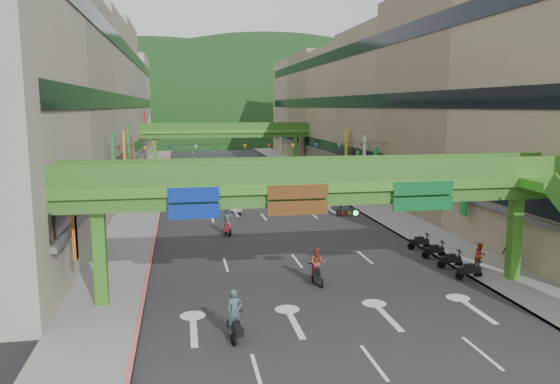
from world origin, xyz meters
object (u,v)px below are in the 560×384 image
at_px(car_yellow, 228,169).
at_px(scooter_rider_near, 235,316).
at_px(pedestrian_red, 480,258).
at_px(scooter_rider_mid, 317,266).
at_px(car_silver, 192,179).
at_px(overpass_near, 343,197).

bearing_deg(car_yellow, scooter_rider_near, -100.29).
bearing_deg(pedestrian_red, scooter_rider_near, -173.27).
bearing_deg(scooter_rider_mid, car_yellow, 90.71).
relative_size(scooter_rider_near, pedestrian_red, 1.38).
xyz_separation_m(scooter_rider_near, car_silver, (-0.71, 46.63, -0.33)).
xyz_separation_m(scooter_rider_near, car_yellow, (4.53, 56.54, -0.38)).
xyz_separation_m(scooter_rider_mid, car_silver, (-5.86, 40.27, -0.37)).
bearing_deg(scooter_rider_mid, scooter_rider_near, -129.04).
relative_size(car_yellow, pedestrian_red, 2.46).
relative_size(car_silver, pedestrian_red, 2.72).
xyz_separation_m(overpass_near, pedestrian_red, (9.27, 2.62, -4.41)).
bearing_deg(overpass_near, scooter_rider_near, -143.60).
distance_m(overpass_near, scooter_rider_mid, 4.64).
relative_size(scooter_rider_near, car_yellow, 0.56).
relative_size(scooter_rider_mid, pedestrian_red, 1.31).
relative_size(overpass_near, scooter_rider_mid, 13.42).
height_order(overpass_near, scooter_rider_mid, overpass_near).
distance_m(overpass_near, scooter_rider_near, 8.47).
bearing_deg(pedestrian_red, overpass_near, 177.80).
distance_m(scooter_rider_mid, pedestrian_red, 10.09).
distance_m(overpass_near, car_yellow, 52.37).
bearing_deg(car_yellow, scooter_rider_mid, -95.00).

